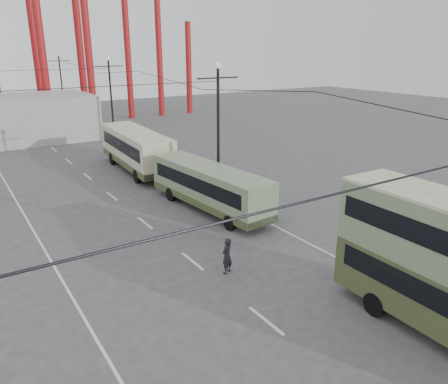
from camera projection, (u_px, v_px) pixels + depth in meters
ground at (364, 371)px, 14.57m from camera, size 160.00×160.00×0.00m
road_markings at (125, 205)px, 29.81m from camera, size 12.52×120.00×0.01m
lamp_post_mid at (218, 132)px, 30.31m from camera, size 3.20×0.44×9.32m
lamp_post_far at (111, 100)px, 47.82m from camera, size 3.20×0.44×9.32m
lamp_post_distant at (62, 86)px, 65.34m from camera, size 3.20×0.44×9.32m
single_decker_green at (209, 186)px, 28.44m from camera, size 3.32×10.57×2.94m
single_decker_cream at (136, 149)px, 37.53m from camera, size 3.36×11.27×3.47m
pedestrian at (227, 256)px, 20.62m from camera, size 0.78×0.67×1.80m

